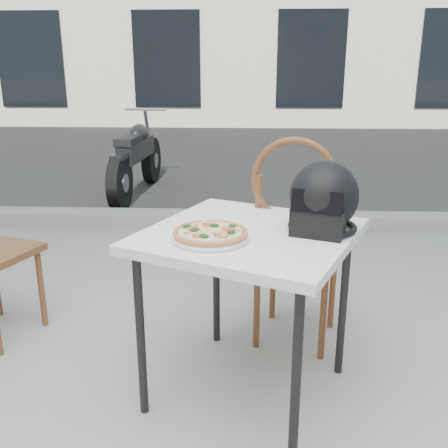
{
  "coord_description": "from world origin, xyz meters",
  "views": [
    {
      "loc": [
        0.25,
        -1.4,
        1.38
      ],
      "look_at": [
        0.16,
        0.45,
        0.8
      ],
      "focal_mm": 40.0,
      "sensor_mm": 36.0,
      "label": 1
    }
  ],
  "objects_px": {
    "cafe_table_main": "(250,247)",
    "pizza": "(210,233)",
    "helmet": "(323,200)",
    "cafe_chair_main": "(296,234)",
    "plate": "(210,238)",
    "motorcycle": "(137,159)"
  },
  "relations": [
    {
      "from": "cafe_chair_main",
      "to": "cafe_table_main",
      "type": "bearing_deg",
      "value": 77.72
    },
    {
      "from": "plate",
      "to": "pizza",
      "type": "bearing_deg",
      "value": 83.04
    },
    {
      "from": "cafe_table_main",
      "to": "helmet",
      "type": "relative_size",
      "value": 2.85
    },
    {
      "from": "cafe_chair_main",
      "to": "motorcycle",
      "type": "distance_m",
      "value": 3.53
    },
    {
      "from": "helmet",
      "to": "cafe_chair_main",
      "type": "distance_m",
      "value": 0.48
    },
    {
      "from": "plate",
      "to": "motorcycle",
      "type": "relative_size",
      "value": 0.2
    },
    {
      "from": "helmet",
      "to": "plate",
      "type": "bearing_deg",
      "value": -141.89
    },
    {
      "from": "pizza",
      "to": "helmet",
      "type": "height_order",
      "value": "helmet"
    },
    {
      "from": "pizza",
      "to": "cafe_chair_main",
      "type": "height_order",
      "value": "cafe_chair_main"
    },
    {
      "from": "pizza",
      "to": "helmet",
      "type": "relative_size",
      "value": 0.91
    },
    {
      "from": "pizza",
      "to": "motorcycle",
      "type": "height_order",
      "value": "motorcycle"
    },
    {
      "from": "plate",
      "to": "cafe_chair_main",
      "type": "relative_size",
      "value": 0.34
    },
    {
      "from": "cafe_table_main",
      "to": "motorcycle",
      "type": "xyz_separation_m",
      "value": [
        -1.26,
        3.61,
        -0.27
      ]
    },
    {
      "from": "motorcycle",
      "to": "plate",
      "type": "bearing_deg",
      "value": -70.32
    },
    {
      "from": "helmet",
      "to": "cafe_chair_main",
      "type": "height_order",
      "value": "cafe_chair_main"
    },
    {
      "from": "cafe_chair_main",
      "to": "motorcycle",
      "type": "bearing_deg",
      "value": -48.17
    },
    {
      "from": "cafe_chair_main",
      "to": "motorcycle",
      "type": "height_order",
      "value": "cafe_chair_main"
    },
    {
      "from": "cafe_table_main",
      "to": "pizza",
      "type": "relative_size",
      "value": 3.14
    },
    {
      "from": "cafe_table_main",
      "to": "plate",
      "type": "relative_size",
      "value": 2.79
    },
    {
      "from": "helmet",
      "to": "motorcycle",
      "type": "distance_m",
      "value": 3.94
    },
    {
      "from": "cafe_table_main",
      "to": "cafe_chair_main",
      "type": "bearing_deg",
      "value": 60.91
    },
    {
      "from": "plate",
      "to": "helmet",
      "type": "xyz_separation_m",
      "value": [
        0.44,
        0.14,
        0.12
      ]
    }
  ]
}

